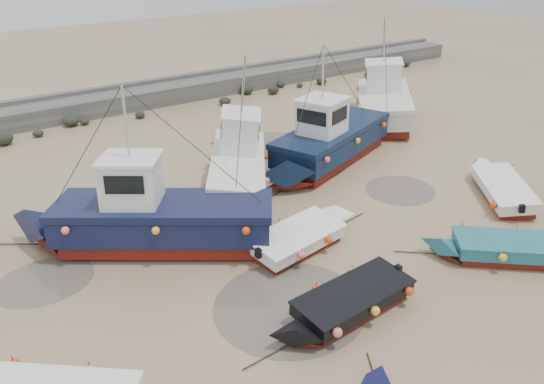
% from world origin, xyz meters
% --- Properties ---
extents(ground, '(120.00, 120.00, 0.00)m').
position_xyz_m(ground, '(0.00, 0.00, 0.00)').
color(ground, tan).
rests_on(ground, ground).
extents(seawall, '(60.00, 4.92, 1.50)m').
position_xyz_m(seawall, '(0.05, 21.99, 0.63)').
color(seawall, '#605F5B').
rests_on(seawall, ground).
extents(puddle_a, '(5.12, 5.12, 0.01)m').
position_xyz_m(puddle_a, '(-4.05, -1.54, 0.00)').
color(puddle_a, '#5C554B').
rests_on(puddle_a, ground).
extents(puddle_b, '(3.35, 3.35, 0.01)m').
position_xyz_m(puddle_b, '(5.32, 2.53, 0.00)').
color(puddle_b, '#5C554B').
rests_on(puddle_b, ground).
extents(puddle_c, '(3.44, 3.44, 0.01)m').
position_xyz_m(puddle_c, '(-10.42, 4.38, 0.00)').
color(puddle_c, '#5C554B').
rests_on(puddle_c, ground).
extents(puddle_d, '(6.80, 6.80, 0.01)m').
position_xyz_m(puddle_d, '(3.06, 9.24, 0.00)').
color(puddle_d, '#5C554B').
rests_on(puddle_d, ground).
extents(dinghy_3, '(4.81, 5.88, 1.43)m').
position_xyz_m(dinghy_3, '(8.75, -0.45, 0.53)').
color(dinghy_3, maroon).
rests_on(dinghy_3, ground).
extents(dinghy_4, '(6.50, 2.27, 1.43)m').
position_xyz_m(dinghy_4, '(-2.88, -2.89, 0.54)').
color(dinghy_4, maroon).
rests_on(dinghy_4, ground).
extents(dinghy_5, '(6.14, 2.59, 1.43)m').
position_xyz_m(dinghy_5, '(-1.50, 1.19, 0.54)').
color(dinghy_5, maroon).
rests_on(dinghy_5, ground).
extents(dinghy_6, '(5.27, 4.63, 1.43)m').
position_xyz_m(dinghy_6, '(4.03, -3.59, 0.54)').
color(dinghy_6, maroon).
rests_on(dinghy_6, ground).
extents(cabin_boat_0, '(10.26, 7.65, 6.22)m').
position_xyz_m(cabin_boat_0, '(-6.41, 4.51, 1.30)').
color(cabin_boat_0, maroon).
rests_on(cabin_boat_0, ground).
extents(cabin_boat_1, '(6.42, 9.19, 6.22)m').
position_xyz_m(cabin_boat_1, '(-1.01, 7.11, 1.34)').
color(cabin_boat_1, maroon).
rests_on(cabin_boat_1, ground).
extents(cabin_boat_2, '(10.78, 5.70, 6.22)m').
position_xyz_m(cabin_boat_2, '(4.34, 6.94, 1.31)').
color(cabin_boat_2, maroon).
rests_on(cabin_boat_2, ground).
extents(cabin_boat_3, '(8.28, 8.93, 6.22)m').
position_xyz_m(cabin_boat_3, '(12.22, 10.64, 1.32)').
color(cabin_boat_3, maroon).
rests_on(cabin_boat_3, ground).
extents(person, '(0.69, 0.69, 1.62)m').
position_xyz_m(person, '(-5.29, 5.23, 0.00)').
color(person, '#1A1E36').
rests_on(person, ground).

